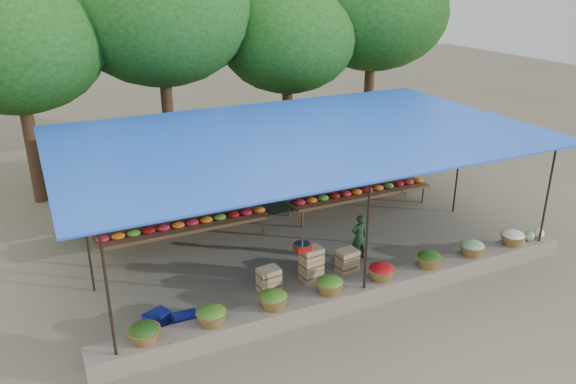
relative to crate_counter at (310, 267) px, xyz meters
name	(u,v)px	position (x,y,z in m)	size (l,w,h in m)	color
ground	(299,245)	(0.51, 1.56, -0.31)	(60.00, 60.00, 0.00)	#68614D
stone_curb	(360,293)	(0.51, -1.19, -0.11)	(10.60, 0.55, 0.40)	#665D51
stall_canopy	(298,139)	(0.51, 1.63, 2.37)	(10.80, 6.60, 2.82)	black
produce_baskets	(356,278)	(0.41, -1.19, 0.25)	(8.98, 0.58, 0.34)	brown
netting_backdrop	(249,160)	(0.51, 4.71, 0.94)	(10.60, 0.06, 2.50)	#214E1B
tree_row	(226,24)	(1.01, 7.65, 4.39)	(16.51, 5.50, 7.12)	#331D12
fruit_table_left	(182,220)	(-1.98, 2.91, 0.30)	(4.21, 0.95, 0.93)	#49361D
fruit_table_right	(358,188)	(3.02, 2.91, 0.30)	(4.21, 0.95, 0.93)	#49361D
crate_counter	(310,267)	(0.00, 0.00, 0.00)	(2.38, 0.38, 0.77)	tan
weighing_scale	(302,246)	(-0.20, 0.00, 0.54)	(0.34, 0.34, 0.36)	red
vendor_seated	(359,237)	(1.47, 0.39, 0.24)	(0.40, 0.26, 1.10)	#17331E
customer_left	(182,193)	(-1.72, 3.86, 0.62)	(0.91, 0.71, 1.87)	slate
customer_mid	(309,179)	(1.92, 3.74, 0.47)	(1.01, 0.58, 1.56)	slate
customer_right	(383,169)	(4.33, 3.62, 0.44)	(0.88, 0.37, 1.50)	slate
blue_crate_front	(186,321)	(-2.90, -0.51, -0.18)	(0.44, 0.31, 0.26)	navy
blue_crate_back	(157,319)	(-3.38, -0.22, -0.18)	(0.44, 0.32, 0.27)	navy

